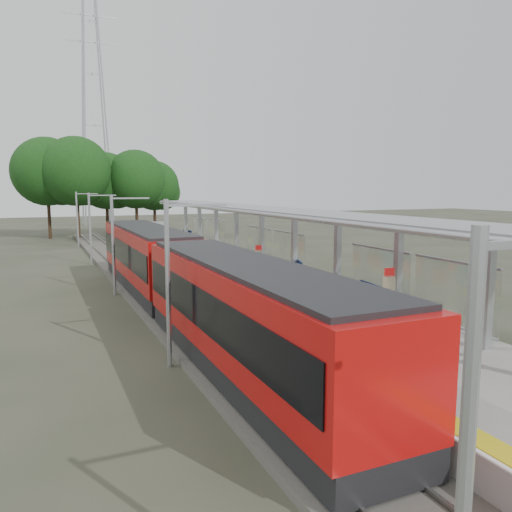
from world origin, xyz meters
The scene contains 16 objects.
ground centered at (0.00, 0.00, 0.00)m, with size 200.00×200.00×0.00m, color #474438.
trackbed centered at (-4.50, 20.00, 0.12)m, with size 3.00×70.00×0.24m, color #59544C.
platform centered at (0.00, 20.00, 0.50)m, with size 6.00×50.00×1.00m, color gray.
tactile_strip centered at (-2.55, 20.00, 1.01)m, with size 0.60×50.00×0.02m, color gold.
end_fence centered at (0.00, 44.95, 1.60)m, with size 6.00×0.10×1.20m, color #9EA0A5.
train centered at (-4.50, 11.86, 2.05)m, with size 2.74×27.60×3.62m.
canopy centered at (1.61, 16.19, 4.20)m, with size 3.27×38.00×3.66m.
pylon centered at (-1.00, 73.00, 19.00)m, with size 8.00×4.00×38.00m, color #9EA0A5, non-canonical shape.
tree_cluster centered at (-3.38, 52.30, 7.07)m, with size 19.12×9.90×11.44m.
catenary_masts centered at (-6.22, 19.00, 2.91)m, with size 2.08×48.16×5.40m.
bench_near centered at (2.18, 7.72, 1.52)m, with size 0.57×1.47×0.98m.
bench_mid centered at (2.21, 13.70, 1.59)m, with size 0.99×1.71×1.12m.
bench_far centered at (2.32, 34.28, 1.56)m, with size 0.74×1.62×1.07m.
info_pillar_near centered at (1.25, 5.55, 1.85)m, with size 0.44×0.44×1.96m.
info_pillar_far centered at (0.62, 15.38, 1.76)m, with size 0.40×0.40×1.76m.
litter_bin centered at (0.68, 11.62, 1.47)m, with size 0.45×0.45×0.93m, color #9EA0A5.
Camera 1 is at (-10.04, -8.35, 5.73)m, focal length 35.00 mm.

